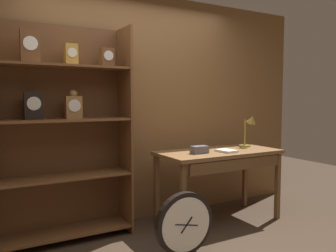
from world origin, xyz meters
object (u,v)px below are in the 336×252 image
Objects in this scene: open_repair_manual at (226,151)px; round_clock_large at (184,225)px; desk_lamp at (249,127)px; toolbox_small at (199,150)px; workbench at (220,159)px; bookshelf at (49,130)px.

round_clock_large is at bearing -154.59° from open_repair_manual.
round_clock_large is at bearing -153.06° from desk_lamp.
round_clock_large is at bearing -133.75° from toolbox_small.
workbench is 7.71× the size of toolbox_small.
desk_lamp is 1.82× the size of open_repair_manual.
workbench is at bearing -169.01° from desk_lamp.
toolbox_small is 0.96m from round_clock_large.
workbench is at bearing -11.47° from bookshelf.
open_repair_manual is at bearing 30.32° from round_clock_large.
bookshelf is at bearing 160.95° from open_repair_manual.
open_repair_manual is (0.32, -0.06, -0.03)m from toolbox_small.
desk_lamp is at bearing 15.84° from open_repair_manual.
open_repair_manual is (-0.51, -0.19, -0.23)m from desk_lamp.
toolbox_small is at bearing -171.15° from desk_lamp.
open_repair_manual is at bearing -80.33° from workbench.
open_repair_manual is at bearing -14.14° from bookshelf.
open_repair_manual reaches higher than round_clock_large.
workbench is 0.63m from desk_lamp.
workbench is 6.38× the size of open_repair_manual.
desk_lamp is 0.60m from open_repair_manual.
bookshelf is 5.36× the size of desk_lamp.
round_clock_large is at bearing -144.87° from workbench.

